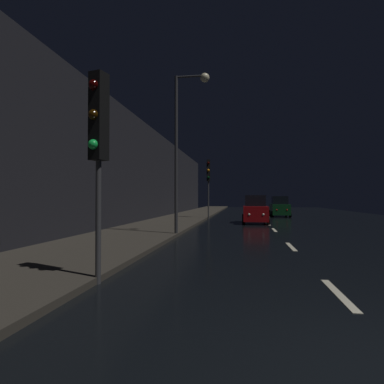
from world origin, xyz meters
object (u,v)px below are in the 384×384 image
car_distant_taillights (280,207)px  streetlamp_overhead (185,130)px  car_approaching_headlights (255,210)px  traffic_light_near_left (98,131)px  traffic_light_far_left (208,176)px

car_distant_taillights → streetlamp_overhead: bearing=161.0°
streetlamp_overhead → car_approaching_headlights: streetlamp_overhead is taller
streetlamp_overhead → car_approaching_headlights: (3.65, 9.20, -4.19)m
traffic_light_near_left → streetlamp_overhead: streetlamp_overhead is taller
streetlamp_overhead → car_approaching_headlights: size_ratio=1.92×
streetlamp_overhead → car_distant_taillights: size_ratio=1.93×
traffic_light_far_left → streetlamp_overhead: 13.53m
traffic_light_far_left → car_approaching_headlights: traffic_light_far_left is taller
traffic_light_far_left → traffic_light_near_left: 22.52m
traffic_light_far_left → car_distant_taillights: bearing=124.0°
traffic_light_near_left → streetlamp_overhead: 9.24m
traffic_light_near_left → streetlamp_overhead: bearing=-168.0°
traffic_light_near_left → car_approaching_headlights: 18.82m
traffic_light_far_left → car_approaching_headlights: (3.88, -4.27, -2.90)m
car_distant_taillights → traffic_light_near_left: bearing=166.3°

